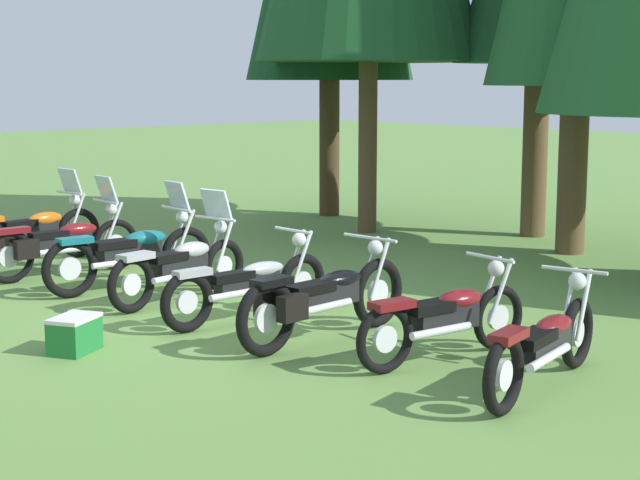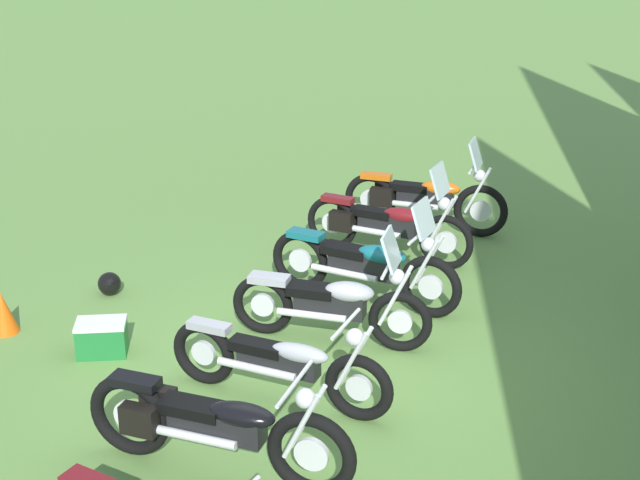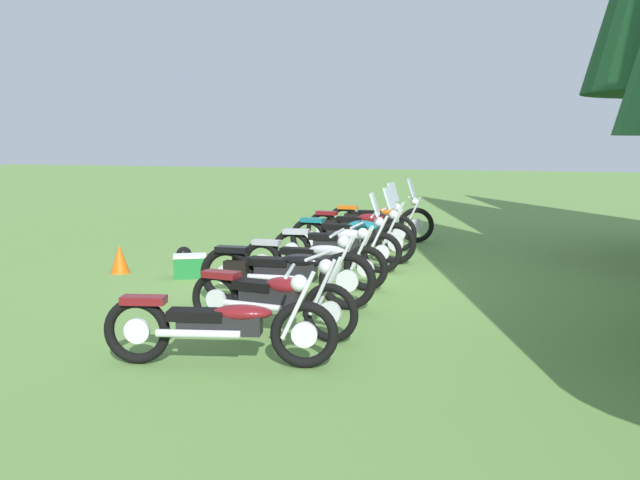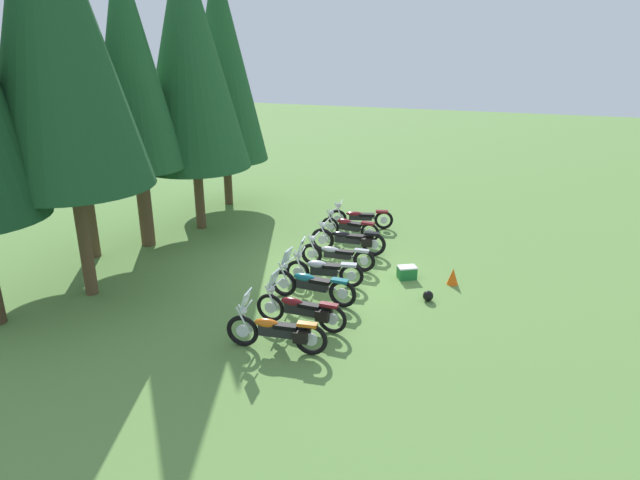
{
  "view_description": "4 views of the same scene",
  "coord_description": "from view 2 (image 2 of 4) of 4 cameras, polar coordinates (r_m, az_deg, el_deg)",
  "views": [
    {
      "loc": [
        9.47,
        -7.2,
        2.75
      ],
      "look_at": [
        1.06,
        0.69,
        0.91
      ],
      "focal_mm": 57.16,
      "sensor_mm": 36.0,
      "label": 1
    },
    {
      "loc": [
        7.73,
        3.4,
        4.83
      ],
      "look_at": [
        -1.2,
        -0.34,
        0.97
      ],
      "focal_mm": 52.49,
      "sensor_mm": 36.0,
      "label": 2
    },
    {
      "loc": [
        10.61,
        3.18,
        2.25
      ],
      "look_at": [
        -0.77,
        -0.32,
        0.52
      ],
      "focal_mm": 39.46,
      "sensor_mm": 36.0,
      "label": 3
    },
    {
      "loc": [
        -14.64,
        -4.44,
        6.7
      ],
      "look_at": [
        0.49,
        0.5,
        0.88
      ],
      "focal_mm": 31.74,
      "sensor_mm": 36.0,
      "label": 4
    }
  ],
  "objects": [
    {
      "name": "motorcycle_2",
      "position": [
        11.01,
        2.82,
        -1.52
      ],
      "size": [
        0.75,
        2.46,
        1.39
      ],
      "rotation": [
        0.0,
        0.0,
        1.49
      ],
      "color": "black",
      "rests_on": "ground_plane"
    },
    {
      "name": "motorcycle_3",
      "position": [
        10.1,
        0.8,
        -3.86
      ],
      "size": [
        0.7,
        2.23,
        1.36
      ],
      "rotation": [
        0.0,
        0.0,
        1.7
      ],
      "color": "black",
      "rests_on": "ground_plane"
    },
    {
      "name": "motorcycle_1",
      "position": [
        12.33,
        4.04,
        0.99
      ],
      "size": [
        0.7,
        2.35,
        1.38
      ],
      "rotation": [
        0.0,
        0.0,
        1.52
      ],
      "color": "black",
      "rests_on": "ground_plane"
    },
    {
      "name": "traffic_cone",
      "position": [
        11.0,
        -18.77,
        -4.2
      ],
      "size": [
        0.32,
        0.32,
        0.48
      ],
      "primitive_type": "cone",
      "color": "#EA590F",
      "rests_on": "ground_plane"
    },
    {
      "name": "motorcycle_4",
      "position": [
        9.04,
        -2.45,
        -7.49
      ],
      "size": [
        0.65,
        2.35,
        0.99
      ],
      "rotation": [
        0.0,
        0.0,
        1.55
      ],
      "color": "black",
      "rests_on": "ground_plane"
    },
    {
      "name": "motorcycle_0",
      "position": [
        13.34,
        6.31,
        2.56
      ],
      "size": [
        0.64,
        2.36,
        1.39
      ],
      "rotation": [
        0.0,
        0.0,
        1.65
      ],
      "color": "black",
      "rests_on": "ground_plane"
    },
    {
      "name": "ground_plane",
      "position": [
        9.73,
        -0.9,
        -8.05
      ],
      "size": [
        80.0,
        80.0,
        0.0
      ],
      "primitive_type": "plane",
      "color": "#608C42"
    },
    {
      "name": "motorcycle_5",
      "position": [
        8.07,
        -6.56,
        -11.15
      ],
      "size": [
        0.75,
        2.48,
        1.04
      ],
      "rotation": [
        0.0,
        0.0,
        1.62
      ],
      "color": "black",
      "rests_on": "ground_plane"
    },
    {
      "name": "dropped_helmet",
      "position": [
        11.64,
        -12.71,
        -2.61
      ],
      "size": [
        0.28,
        0.28,
        0.28
      ],
      "primitive_type": "sphere",
      "color": "black",
      "rests_on": "ground_plane"
    },
    {
      "name": "picnic_cooler",
      "position": [
        10.26,
        -13.16,
        -5.81
      ],
      "size": [
        0.56,
        0.63,
        0.38
      ],
      "color": "#1E7233",
      "rests_on": "ground_plane"
    }
  ]
}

